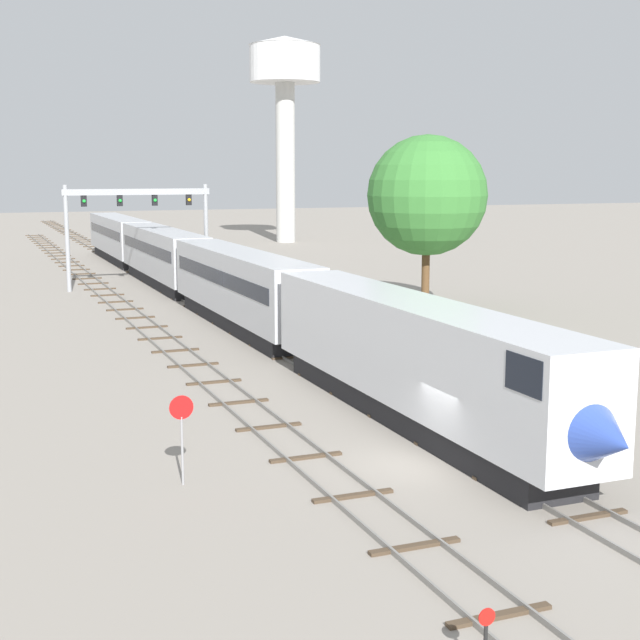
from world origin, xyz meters
TOP-DOWN VIEW (x-y plane):
  - ground_plane at (0.00, 0.00)m, footprint 400.00×400.00m
  - track_main at (2.00, 60.00)m, footprint 2.60×200.00m
  - track_near at (-3.50, 40.00)m, footprint 2.60×160.00m
  - passenger_train at (2.00, 39.82)m, footprint 3.04×92.21m
  - signal_gantry at (-0.25, 49.56)m, footprint 12.10×0.49m
  - water_tower at (27.85, 92.23)m, footprint 9.68×9.68m
  - stop_sign at (-8.00, 0.98)m, footprint 0.76×0.08m
  - trackside_tree_left at (16.00, 29.78)m, footprint 8.28×8.28m

SIDE VIEW (x-z plane):
  - ground_plane at x=0.00m, z-range 0.00..0.00m
  - track_main at x=2.00m, z-range -0.01..0.15m
  - track_near at x=-3.50m, z-range -0.01..0.15m
  - stop_sign at x=-8.00m, z-range 0.43..3.31m
  - passenger_train at x=2.00m, z-range 0.20..5.00m
  - signal_gantry at x=-0.25m, z-range 1.97..10.58m
  - trackside_tree_left at x=16.00m, z-range 1.94..14.13m
  - water_tower at x=27.85m, z-range 7.87..35.38m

